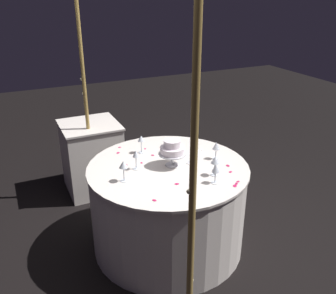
{
  "coord_description": "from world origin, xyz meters",
  "views": [
    {
      "loc": [
        -2.41,
        1.12,
        2.09
      ],
      "look_at": [
        0.0,
        0.0,
        0.93
      ],
      "focal_mm": 39.41,
      "sensor_mm": 36.0,
      "label": 1
    }
  ],
  "objects_px": {
    "main_table": "(168,206)",
    "wine_glass_3": "(216,169)",
    "decorative_arch": "(117,68)",
    "side_table": "(92,157)",
    "wine_glass_0": "(123,166)",
    "wine_glass_2": "(216,147)",
    "wine_glass_4": "(136,155)",
    "cake_knife": "(195,156)",
    "wine_glass_1": "(215,161)",
    "wine_glass_5": "(141,140)",
    "tiered_cake": "(172,149)"
  },
  "relations": [
    {
      "from": "main_table",
      "to": "wine_glass_3",
      "type": "height_order",
      "value": "wine_glass_3"
    },
    {
      "from": "decorative_arch",
      "to": "side_table",
      "type": "distance_m",
      "value": 1.71
    },
    {
      "from": "wine_glass_0",
      "to": "wine_glass_2",
      "type": "xyz_separation_m",
      "value": [
        0.04,
        -0.82,
        -0.02
      ]
    },
    {
      "from": "wine_glass_4",
      "to": "cake_knife",
      "type": "bearing_deg",
      "value": -89.48
    },
    {
      "from": "wine_glass_3",
      "to": "cake_knife",
      "type": "height_order",
      "value": "wine_glass_3"
    },
    {
      "from": "side_table",
      "to": "wine_glass_4",
      "type": "height_order",
      "value": "wine_glass_4"
    },
    {
      "from": "decorative_arch",
      "to": "wine_glass_2",
      "type": "xyz_separation_m",
      "value": [
        -0.04,
        -0.8,
        -0.71
      ]
    },
    {
      "from": "wine_glass_1",
      "to": "wine_glass_4",
      "type": "height_order",
      "value": "wine_glass_4"
    },
    {
      "from": "decorative_arch",
      "to": "wine_glass_0",
      "type": "bearing_deg",
      "value": 169.26
    },
    {
      "from": "wine_glass_1",
      "to": "wine_glass_2",
      "type": "relative_size",
      "value": 1.05
    },
    {
      "from": "wine_glass_2",
      "to": "wine_glass_5",
      "type": "height_order",
      "value": "wine_glass_5"
    },
    {
      "from": "wine_glass_2",
      "to": "cake_knife",
      "type": "bearing_deg",
      "value": 51.51
    },
    {
      "from": "wine_glass_0",
      "to": "wine_glass_5",
      "type": "height_order",
      "value": "wine_glass_0"
    },
    {
      "from": "wine_glass_5",
      "to": "cake_knife",
      "type": "bearing_deg",
      "value": -124.91
    },
    {
      "from": "tiered_cake",
      "to": "wine_glass_1",
      "type": "xyz_separation_m",
      "value": [
        -0.29,
        -0.22,
        -0.02
      ]
    },
    {
      "from": "side_table",
      "to": "wine_glass_1",
      "type": "xyz_separation_m",
      "value": [
        -1.51,
        -0.6,
        0.5
      ]
    },
    {
      "from": "decorative_arch",
      "to": "wine_glass_4",
      "type": "height_order",
      "value": "decorative_arch"
    },
    {
      "from": "side_table",
      "to": "cake_knife",
      "type": "height_order",
      "value": "cake_knife"
    },
    {
      "from": "wine_glass_5",
      "to": "wine_glass_3",
      "type": "bearing_deg",
      "value": -157.82
    },
    {
      "from": "main_table",
      "to": "wine_glass_3",
      "type": "xyz_separation_m",
      "value": [
        -0.39,
        -0.2,
        0.49
      ]
    },
    {
      "from": "wine_glass_3",
      "to": "wine_glass_2",
      "type": "bearing_deg",
      "value": -32.39
    },
    {
      "from": "wine_glass_0",
      "to": "wine_glass_3",
      "type": "height_order",
      "value": "wine_glass_0"
    },
    {
      "from": "side_table",
      "to": "wine_glass_2",
      "type": "height_order",
      "value": "wine_glass_2"
    },
    {
      "from": "side_table",
      "to": "wine_glass_1",
      "type": "distance_m",
      "value": 1.7
    },
    {
      "from": "main_table",
      "to": "side_table",
      "type": "height_order",
      "value": "side_table"
    },
    {
      "from": "decorative_arch",
      "to": "main_table",
      "type": "xyz_separation_m",
      "value": [
        -0.0,
        -0.38,
        -1.2
      ]
    },
    {
      "from": "wine_glass_0",
      "to": "wine_glass_3",
      "type": "relative_size",
      "value": 1.09
    },
    {
      "from": "wine_glass_1",
      "to": "wine_glass_5",
      "type": "height_order",
      "value": "wine_glass_5"
    },
    {
      "from": "decorative_arch",
      "to": "main_table",
      "type": "height_order",
      "value": "decorative_arch"
    },
    {
      "from": "decorative_arch",
      "to": "side_table",
      "type": "bearing_deg",
      "value": -1.95
    },
    {
      "from": "decorative_arch",
      "to": "wine_glass_3",
      "type": "xyz_separation_m",
      "value": [
        -0.39,
        -0.58,
        -0.71
      ]
    },
    {
      "from": "wine_glass_1",
      "to": "wine_glass_4",
      "type": "relative_size",
      "value": 0.97
    },
    {
      "from": "main_table",
      "to": "wine_glass_1",
      "type": "bearing_deg",
      "value": -137.72
    },
    {
      "from": "side_table",
      "to": "tiered_cake",
      "type": "relative_size",
      "value": 3.47
    },
    {
      "from": "side_table",
      "to": "cake_knife",
      "type": "distance_m",
      "value": 1.37
    },
    {
      "from": "main_table",
      "to": "wine_glass_0",
      "type": "height_order",
      "value": "wine_glass_0"
    },
    {
      "from": "decorative_arch",
      "to": "wine_glass_5",
      "type": "xyz_separation_m",
      "value": [
        0.34,
        -0.29,
        -0.7
      ]
    },
    {
      "from": "decorative_arch",
      "to": "wine_glass_4",
      "type": "distance_m",
      "value": 0.72
    },
    {
      "from": "wine_glass_0",
      "to": "wine_glass_3",
      "type": "xyz_separation_m",
      "value": [
        -0.31,
        -0.6,
        -0.02
      ]
    },
    {
      "from": "tiered_cake",
      "to": "wine_glass_2",
      "type": "xyz_separation_m",
      "value": [
        -0.04,
        -0.39,
        -0.03
      ]
    },
    {
      "from": "tiered_cake",
      "to": "wine_glass_1",
      "type": "height_order",
      "value": "tiered_cake"
    },
    {
      "from": "tiered_cake",
      "to": "wine_glass_5",
      "type": "xyz_separation_m",
      "value": [
        0.33,
        0.13,
        -0.02
      ]
    },
    {
      "from": "main_table",
      "to": "wine_glass_3",
      "type": "bearing_deg",
      "value": -152.87
    },
    {
      "from": "side_table",
      "to": "wine_glass_3",
      "type": "bearing_deg",
      "value": -161.51
    },
    {
      "from": "wine_glass_4",
      "to": "cake_knife",
      "type": "xyz_separation_m",
      "value": [
        0.0,
        -0.54,
        -0.12
      ]
    },
    {
      "from": "decorative_arch",
      "to": "wine_glass_3",
      "type": "relative_size",
      "value": 16.02
    },
    {
      "from": "main_table",
      "to": "wine_glass_4",
      "type": "xyz_separation_m",
      "value": [
        0.06,
        0.25,
        0.5
      ]
    },
    {
      "from": "wine_glass_2",
      "to": "wine_glass_1",
      "type": "bearing_deg",
      "value": 146.56
    },
    {
      "from": "side_table",
      "to": "tiered_cake",
      "type": "distance_m",
      "value": 1.38
    },
    {
      "from": "wine_glass_4",
      "to": "side_table",
      "type": "bearing_deg",
      "value": 4.59
    }
  ]
}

